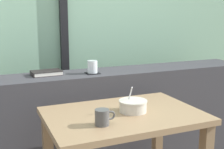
{
  "coord_description": "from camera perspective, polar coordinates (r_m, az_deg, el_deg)",
  "views": [
    {
      "loc": [
        -0.74,
        -1.61,
        1.28
      ],
      "look_at": [
        0.13,
        0.44,
        0.83
      ],
      "focal_mm": 47.93,
      "sensor_mm": 36.0,
      "label": 1
    }
  ],
  "objects": [
    {
      "name": "breakfast_table",
      "position": [
        1.82,
        2.18,
        -11.29
      ],
      "size": [
        0.91,
        0.62,
        0.71
      ],
      "color": "#826849",
      "rests_on": "ground"
    },
    {
      "name": "closed_book",
      "position": [
        2.28,
        -12.43,
        0.31
      ],
      "size": [
        0.23,
        0.16,
        0.03
      ],
      "color": "black",
      "rests_on": "dark_console_ledge"
    },
    {
      "name": "dark_console_ledge",
      "position": [
        2.44,
        -3.91,
        -9.25
      ],
      "size": [
        2.8,
        0.36,
        0.83
      ],
      "primitive_type": "cube",
      "color": "#38383D",
      "rests_on": "ground"
    },
    {
      "name": "juice_glass",
      "position": [
        2.28,
        -3.67,
        1.42
      ],
      "size": [
        0.08,
        0.08,
        0.09
      ],
      "color": "white",
      "rests_on": "coaster_square"
    },
    {
      "name": "outdoor_backdrop",
      "position": [
        2.92,
        -8.61,
        13.77
      ],
      "size": [
        4.8,
        0.08,
        2.8
      ],
      "primitive_type": "cube",
      "color": "#84B293",
      "rests_on": "ground"
    },
    {
      "name": "ceramic_mug",
      "position": [
        1.58,
        -1.82,
        -8.14
      ],
      "size": [
        0.11,
        0.08,
        0.08
      ],
      "color": "#4C4C4C",
      "rests_on": "breakfast_table"
    },
    {
      "name": "coaster_square",
      "position": [
        2.29,
        -3.65,
        0.27
      ],
      "size": [
        0.1,
        0.1,
        0.0
      ],
      "primitive_type": "cube",
      "color": "black",
      "rests_on": "dark_console_ledge"
    },
    {
      "name": "window_divider_post",
      "position": [
        2.84,
        -9.25,
        11.8
      ],
      "size": [
        0.07,
        0.05,
        2.6
      ],
      "primitive_type": "cube",
      "color": "black",
      "rests_on": "ground"
    },
    {
      "name": "soup_bowl",
      "position": [
        1.79,
        4.01,
        -6.01
      ],
      "size": [
        0.17,
        0.17,
        0.16
      ],
      "color": "beige",
      "rests_on": "breakfast_table"
    }
  ]
}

